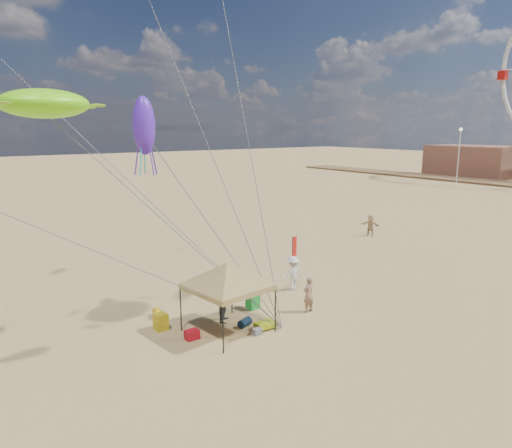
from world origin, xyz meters
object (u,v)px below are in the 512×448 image
(chair_green, at_px, (253,301))
(person_far_c, at_px, (370,225))
(canopy_tent, at_px, (227,265))
(chair_yellow, at_px, (161,322))
(feather_flag, at_px, (294,253))
(person_near_b, at_px, (226,301))
(lamp_north, at_px, (459,146))
(cooler_red, at_px, (192,335))
(person_near_a, at_px, (308,294))
(cooler_blue, at_px, (240,294))
(person_near_c, at_px, (293,273))
(beach_cart, at_px, (266,324))

(chair_green, height_order, person_far_c, person_far_c)
(canopy_tent, distance_m, chair_yellow, 3.75)
(feather_flag, bearing_deg, chair_yellow, -173.81)
(person_near_b, bearing_deg, lamp_north, -23.23)
(feather_flag, distance_m, chair_green, 4.02)
(feather_flag, xyz_separation_m, cooler_red, (-7.37, -2.42, -1.66))
(person_near_a, xyz_separation_m, person_far_c, (14.38, 8.59, -0.01))
(cooler_blue, bearing_deg, cooler_red, -147.08)
(feather_flag, relative_size, lamp_north, 0.33)
(cooler_red, bearing_deg, cooler_blue, 32.92)
(feather_flag, bearing_deg, person_near_b, -162.33)
(cooler_red, distance_m, person_near_c, 7.32)
(feather_flag, height_order, cooler_red, feather_flag)
(canopy_tent, height_order, person_far_c, canopy_tent)
(cooler_blue, xyz_separation_m, person_near_c, (2.83, -0.67, 0.71))
(canopy_tent, xyz_separation_m, person_far_c, (18.45, 8.18, -2.02))
(canopy_tent, distance_m, person_far_c, 20.29)
(beach_cart, distance_m, person_far_c, 19.26)
(person_near_a, bearing_deg, person_near_c, -121.03)
(cooler_red, bearing_deg, person_near_a, -6.47)
(feather_flag, height_order, beach_cart, feather_flag)
(cooler_red, bearing_deg, feather_flag, 18.15)
(canopy_tent, relative_size, chair_yellow, 7.86)
(beach_cart, bearing_deg, chair_yellow, 144.72)
(canopy_tent, xyz_separation_m, chair_yellow, (-2.16, 1.78, -2.49))
(chair_yellow, height_order, person_near_a, person_near_a)
(person_near_a, bearing_deg, feather_flag, -123.62)
(chair_yellow, distance_m, person_near_b, 2.87)
(person_near_b, xyz_separation_m, lamp_north, (56.89, 23.39, 4.60))
(chair_green, bearing_deg, person_near_a, -45.91)
(canopy_tent, height_order, chair_green, canopy_tent)
(chair_yellow, bearing_deg, person_near_b, -16.91)
(chair_green, xyz_separation_m, chair_yellow, (-4.45, 0.36, 0.00))
(chair_green, height_order, person_near_a, person_near_a)
(person_near_b, distance_m, person_far_c, 19.32)
(canopy_tent, relative_size, cooler_red, 10.20)
(cooler_red, xyz_separation_m, person_near_a, (5.63, -0.64, 0.65))
(person_near_c, relative_size, person_far_c, 1.09)
(chair_green, xyz_separation_m, person_far_c, (16.16, 6.76, 0.47))
(chair_yellow, bearing_deg, person_near_c, 3.57)
(canopy_tent, distance_m, chair_green, 3.67)
(person_near_b, bearing_deg, beach_cart, -108.80)
(cooler_red, relative_size, cooler_blue, 1.00)
(chair_yellow, xyz_separation_m, person_near_a, (6.23, -2.19, 0.49))
(chair_yellow, distance_m, person_near_c, 7.63)
(canopy_tent, relative_size, person_near_c, 3.06)
(beach_cart, xyz_separation_m, lamp_north, (56.04, 25.08, 5.32))
(chair_green, bearing_deg, lamp_north, 22.58)
(chair_yellow, height_order, beach_cart, chair_yellow)
(feather_flag, height_order, person_near_b, feather_flag)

